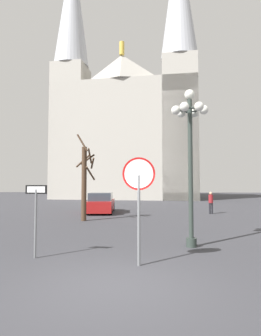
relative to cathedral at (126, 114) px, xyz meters
The scene contains 8 objects.
ground_plane 35.73m from the cathedral, 85.98° to the right, with size 120.00×120.00×0.00m, color #38383D.
cathedral is the anchor object (origin of this frame).
stop_sign 33.70m from the cathedral, 84.88° to the right, with size 0.90×0.11×2.91m.
one_way_arrow_sign 33.27m from the cathedral, 90.38° to the right, with size 0.67×0.09×2.14m.
street_lamp 31.26m from the cathedral, 81.17° to the right, with size 1.31×1.18×5.54m.
bare_tree 25.45m from the cathedral, 91.47° to the right, with size 1.25×1.27×5.08m.
parked_car_near_red 22.28m from the cathedral, 91.09° to the right, with size 2.09×4.40×1.51m.
pedestrian_walking 23.67m from the cathedral, 68.34° to the right, with size 0.32×0.32×1.58m.
Camera 1 is at (0.74, -5.96, 2.20)m, focal length 29.27 mm.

